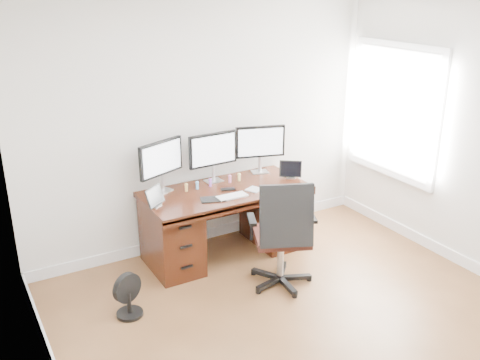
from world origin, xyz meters
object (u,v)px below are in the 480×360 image
floor_fan (128,296)px  keyboard (232,196)px  desk (224,219)px  office_chair (282,252)px  monitor_center (213,151)px

floor_fan → keyboard: keyboard is taller
desk → office_chair: office_chair is taller
monitor_center → keyboard: 0.58m
desk → office_chair: size_ratio=1.55×
desk → keyboard: bearing=-99.7°
monitor_center → keyboard: bearing=-97.0°
monitor_center → office_chair: bearing=-83.5°
office_chair → floor_fan: office_chair is taller
office_chair → floor_fan: (-1.43, 0.25, -0.17)m
floor_fan → keyboard: 1.39m
office_chair → monitor_center: size_ratio=1.99×
desk → monitor_center: size_ratio=3.09×
floor_fan → keyboard: (1.22, 0.35, 0.56)m
desk → monitor_center: monitor_center is taller
desk → monitor_center: bearing=90.0°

